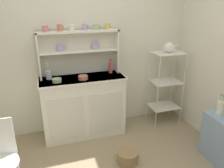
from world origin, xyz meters
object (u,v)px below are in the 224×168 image
at_px(bakers_rack, 166,80).
at_px(porcelain_teapot, 169,47).
at_px(hutch_shelf_unit, 79,49).
at_px(cup_rose_0, 45,29).
at_px(floor_basket, 127,157).
at_px(side_shelf_blue, 223,140).
at_px(bowl_mixing_large, 57,80).
at_px(jam_bottle, 111,67).
at_px(utensil_jar, 49,75).
at_px(hutch_cabinet, 84,106).
at_px(flower_vase, 221,107).

xyz_separation_m(bakers_rack, porcelain_teapot, (-0.00, 0.00, 0.51)).
bearing_deg(bakers_rack, hutch_shelf_unit, 171.26).
bearing_deg(hutch_shelf_unit, cup_rose_0, -174.31).
bearing_deg(floor_basket, side_shelf_blue, -15.17).
bearing_deg(bowl_mixing_large, jam_bottle, 11.62).
distance_m(jam_bottle, porcelain_teapot, 0.90).
bearing_deg(utensil_jar, hutch_shelf_unit, 11.12).
relative_size(hutch_cabinet, cup_rose_0, 13.08).
xyz_separation_m(hutch_cabinet, flower_vase, (1.49, -0.98, 0.22)).
bearing_deg(jam_bottle, cup_rose_0, 177.56).
xyz_separation_m(side_shelf_blue, jam_bottle, (-1.06, 1.18, 0.67)).
bearing_deg(jam_bottle, flower_vase, -45.27).
bearing_deg(flower_vase, jam_bottle, 134.73).
bearing_deg(flower_vase, porcelain_teapot, 101.83).
bearing_deg(floor_basket, bakers_rack, 39.69).
distance_m(cup_rose_0, jam_bottle, 1.02).
bearing_deg(floor_basket, jam_bottle, 86.23).
height_order(bakers_rack, floor_basket, bakers_rack).
bearing_deg(hutch_cabinet, flower_vase, -33.32).
xyz_separation_m(bakers_rack, flower_vase, (0.20, -0.94, -0.03)).
bearing_deg(side_shelf_blue, cup_rose_0, 147.31).
bearing_deg(side_shelf_blue, flower_vase, 90.34).
distance_m(side_shelf_blue, flower_vase, 0.40).
bearing_deg(porcelain_teapot, flower_vase, -78.17).
bearing_deg(utensil_jar, flower_vase, -28.80).
bearing_deg(utensil_jar, side_shelf_blue, -31.45).
bearing_deg(floor_basket, flower_vase, -9.30).
bearing_deg(bakers_rack, cup_rose_0, 174.72).
relative_size(cup_rose_0, utensil_jar, 0.38).
bearing_deg(flower_vase, side_shelf_blue, -89.66).
bearing_deg(utensil_jar, porcelain_teapot, -3.76).
distance_m(jam_bottle, utensil_jar, 0.87).
relative_size(cup_rose_0, porcelain_teapot, 0.38).
bearing_deg(cup_rose_0, flower_vase, -30.08).
bearing_deg(hutch_shelf_unit, side_shelf_blue, -40.27).
relative_size(hutch_cabinet, bowl_mixing_large, 9.66).
bearing_deg(flower_vase, hutch_shelf_unit, 142.50).
height_order(hutch_shelf_unit, jam_bottle, hutch_shelf_unit).
bearing_deg(side_shelf_blue, jam_bottle, 131.71).
bearing_deg(jam_bottle, utensil_jar, -179.46).
distance_m(cup_rose_0, flower_vase, 2.36).
height_order(bakers_rack, side_shelf_blue, bakers_rack).
bearing_deg(utensil_jar, jam_bottle, 0.54).
xyz_separation_m(hutch_shelf_unit, flower_vase, (1.49, -1.14, -0.57)).
relative_size(floor_basket, porcelain_teapot, 1.10).
xyz_separation_m(cup_rose_0, flower_vase, (1.90, -1.10, -0.86)).
bearing_deg(hutch_shelf_unit, utensil_jar, -168.88).
relative_size(side_shelf_blue, porcelain_teapot, 2.44).
relative_size(hutch_shelf_unit, porcelain_teapot, 4.62).
relative_size(hutch_cabinet, jam_bottle, 5.80).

